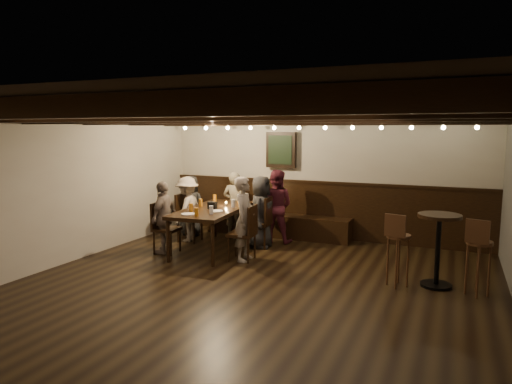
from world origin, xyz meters
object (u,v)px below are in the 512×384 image
at_px(person_left_far, 164,217).
at_px(chair_right_far, 243,243).
at_px(dining_table, 214,212).
at_px(chair_left_near, 189,227).
at_px(chair_right_near, 259,232).
at_px(bar_stool_left, 398,259).
at_px(bar_stool_right, 478,267).
at_px(chair_left_far, 166,237).
at_px(person_left_near, 187,209).
at_px(person_right_near, 261,212).
at_px(person_right_far, 244,219).
at_px(person_bench_right, 276,206).
at_px(person_bench_left, 191,206).
at_px(person_bench_centre, 235,205).
at_px(high_top_table, 438,239).

bearing_deg(person_left_far, chair_right_far, 90.00).
distance_m(dining_table, chair_left_near, 0.95).
xyz_separation_m(chair_right_near, bar_stool_left, (2.59, -1.19, 0.10)).
bearing_deg(bar_stool_right, dining_table, -173.01).
height_order(chair_left_far, person_left_near, person_left_near).
xyz_separation_m(chair_right_near, person_right_near, (0.03, 0.00, 0.38)).
xyz_separation_m(chair_left_far, person_right_far, (1.46, 0.14, 0.42)).
bearing_deg(person_left_near, person_right_near, 90.00).
bearing_deg(chair_right_near, person_bench_right, -21.84).
bearing_deg(person_bench_left, chair_left_near, 111.86).
bearing_deg(person_bench_centre, bar_stool_left, 147.37).
xyz_separation_m(person_bench_right, person_right_far, (-0.02, -1.36, -0.00)).
relative_size(chair_left_near, bar_stool_left, 0.90).
relative_size(person_bench_centre, person_right_near, 1.01).
bearing_deg(high_top_table, bar_stool_left, -157.70).
bearing_deg(person_left_near, person_bench_centre, 128.66).
bearing_deg(person_right_near, person_bench_right, -18.43).
distance_m(person_left_far, high_top_table, 4.47).
relative_size(dining_table, chair_right_near, 2.26).
bearing_deg(person_left_near, chair_left_far, 1.98).
distance_m(chair_right_near, bar_stool_left, 2.86).
distance_m(chair_left_far, person_left_far, 0.36).
xyz_separation_m(chair_right_near, person_left_far, (-1.38, -1.04, 0.35)).
relative_size(chair_left_far, person_left_near, 0.71).
xyz_separation_m(dining_table, person_bench_right, (0.81, 0.98, 0.00)).
bearing_deg(person_right_near, chair_left_far, 121.50).
relative_size(person_left_near, bar_stool_left, 1.22).
relative_size(dining_table, person_left_near, 1.68).
bearing_deg(dining_table, chair_left_near, 147.98).
height_order(chair_right_far, person_left_near, person_left_near).
bearing_deg(bar_stool_right, chair_left_near, -175.96).
height_order(person_left_near, bar_stool_left, person_left_near).
xyz_separation_m(person_bench_right, high_top_table, (2.96, -1.45, -0.03)).
bearing_deg(chair_left_near, person_bench_left, -158.14).
bearing_deg(chair_left_near, chair_right_far, 57.98).
height_order(chair_right_far, person_right_near, person_right_near).
xyz_separation_m(dining_table, person_bench_centre, (-0.10, 1.05, -0.04)).
bearing_deg(person_left_far, chair_left_near, 178.06).
height_order(person_bench_right, person_left_far, person_bench_right).
bearing_deg(person_right_near, person_bench_centre, 51.34).
relative_size(person_right_near, high_top_table, 1.30).
height_order(person_bench_centre, person_bench_right, person_bench_right).
distance_m(dining_table, bar_stool_right, 4.32).
height_order(chair_left_far, bar_stool_left, bar_stool_left).
relative_size(person_bench_right, person_left_near, 1.11).
height_order(chair_right_near, person_left_near, person_left_near).
xyz_separation_m(chair_left_near, person_bench_right, (1.57, 0.60, 0.42)).
distance_m(chair_left_far, chair_right_far, 1.44).
distance_m(person_bench_centre, high_top_table, 4.16).
bearing_deg(bar_stool_left, chair_left_near, 179.31).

